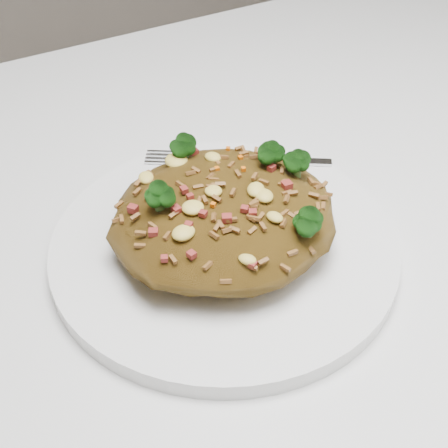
{
  "coord_description": "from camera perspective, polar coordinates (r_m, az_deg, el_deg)",
  "views": [
    {
      "loc": [
        -0.24,
        -0.3,
        1.08
      ],
      "look_at": [
        -0.07,
        0.0,
        0.78
      ],
      "focal_mm": 50.0,
      "sensor_mm": 36.0,
      "label": 1
    }
  ],
  "objects": [
    {
      "name": "dining_table",
      "position": [
        0.57,
        6.4,
        -6.91
      ],
      "size": [
        1.2,
        0.8,
        0.75
      ],
      "color": "silver",
      "rests_on": "ground"
    },
    {
      "name": "plate",
      "position": [
        0.47,
        0.0,
        -2.0
      ],
      "size": [
        0.26,
        0.26,
        0.01
      ],
      "primitive_type": "cylinder",
      "color": "white",
      "rests_on": "dining_table"
    },
    {
      "name": "fried_rice",
      "position": [
        0.45,
        0.06,
        1.54
      ],
      "size": [
        0.17,
        0.15,
        0.07
      ],
      "color": "brown",
      "rests_on": "plate"
    },
    {
      "name": "fork",
      "position": [
        0.54,
        2.14,
        5.88
      ],
      "size": [
        0.14,
        0.1,
        0.0
      ],
      "rotation": [
        0.0,
        0.0,
        -0.58
      ],
      "color": "silver",
      "rests_on": "plate"
    }
  ]
}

